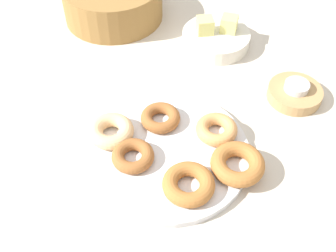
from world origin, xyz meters
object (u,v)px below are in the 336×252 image
object	(u,v)px
donut_0	(160,118)
donut_1	(189,184)
donut_plate	(166,152)
donut_5	(111,131)
tealight	(297,86)
donut_3	(238,164)
donut_4	(133,156)
basket	(113,1)
fruit_bowl	(216,39)
donut_2	(217,129)
candle_holder	(295,94)
melon_chunk_right	(229,24)
melon_chunk_left	(205,26)

from	to	relation	value
donut_0	donut_1	distance (m)	0.16
donut_plate	donut_1	xyz separation A→B (m)	(0.04, -0.08, 0.02)
donut_5	tealight	size ratio (longest dim) A/B	1.70
donut_1	donut_3	size ratio (longest dim) A/B	0.94
donut_4	tealight	world-z (taller)	tealight
donut_1	tealight	world-z (taller)	same
basket	fruit_bowl	distance (m)	0.28
donut_3	tealight	size ratio (longest dim) A/B	1.90
basket	donut_5	bearing A→B (deg)	-80.07
donut_2	candle_holder	distance (m)	0.20
donut_2	donut_0	bearing A→B (deg)	169.35
donut_4	basket	bearing A→B (deg)	104.60
candle_holder	melon_chunk_right	size ratio (longest dim) A/B	3.06
donut_3	donut_plate	bearing A→B (deg)	166.20
donut_0	tealight	bearing A→B (deg)	21.73
tealight	donut_5	bearing A→B (deg)	-156.88
donut_0	melon_chunk_left	xyz separation A→B (m)	(0.07, 0.27, 0.03)
basket	melon_chunk_left	size ratio (longest dim) A/B	6.79
tealight	basket	size ratio (longest dim) A/B	0.20
donut_1	melon_chunk_right	xyz separation A→B (m)	(0.06, 0.43, 0.03)
donut_5	basket	size ratio (longest dim) A/B	0.34
donut_plate	tealight	distance (m)	0.30
donut_3	donut_4	bearing A→B (deg)	179.49
basket	melon_chunk_left	world-z (taller)	basket
donut_plate	donut_4	xyz separation A→B (m)	(-0.06, -0.03, 0.02)
donut_plate	donut_2	bearing A→B (deg)	27.62
fruit_bowl	melon_chunk_left	xyz separation A→B (m)	(-0.03, 0.00, 0.04)
fruit_bowl	melon_chunk_right	distance (m)	0.05
donut_3	donut_5	size ratio (longest dim) A/B	1.12
donut_plate	donut_4	size ratio (longest dim) A/B	4.01
donut_0	donut_3	bearing A→B (deg)	-34.09
donut_2	donut_4	distance (m)	0.16
donut_4	melon_chunk_right	distance (m)	0.41
melon_chunk_right	donut_1	bearing A→B (deg)	-98.60
donut_2	donut_5	bearing A→B (deg)	-172.82
tealight	donut_1	bearing A→B (deg)	-128.75
donut_4	donut_5	distance (m)	0.07
donut_1	tealight	distance (m)	0.32
tealight	melon_chunk_right	distance (m)	0.22
tealight	melon_chunk_right	size ratio (longest dim) A/B	1.38
donut_1	donut_3	world-z (taller)	donut_3
donut_1	donut_4	distance (m)	0.11
donut_plate	donut_3	size ratio (longest dim) A/B	3.21
tealight	fruit_bowl	world-z (taller)	tealight
donut_2	fruit_bowl	distance (m)	0.29
donut_plate	donut_4	bearing A→B (deg)	-152.35
donut_4	donut_plate	bearing A→B (deg)	27.65
donut_1	fruit_bowl	world-z (taller)	donut_1
tealight	melon_chunk_left	world-z (taller)	melon_chunk_left
donut_3	donut_5	world-z (taller)	same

